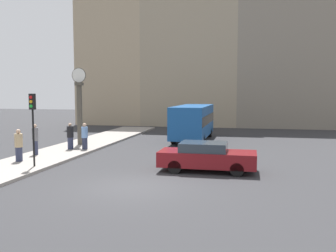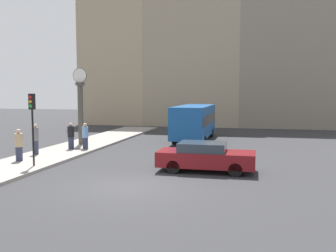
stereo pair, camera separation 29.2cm
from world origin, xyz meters
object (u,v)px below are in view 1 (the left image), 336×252
Objects in this scene: pedestrian_blue_stripe at (85,136)px; street_clock at (80,107)px; traffic_light_near at (33,114)px; pedestrian_tan_coat at (19,145)px; sedan_car at (207,157)px; pedestrian_black_jacket at (70,136)px; bus_distant at (193,120)px; pedestrian_grey_jacket at (35,139)px.

street_clock is at bearing 122.55° from pedestrian_blue_stripe.
pedestrian_tan_coat is (-1.50, 1.01, -1.70)m from traffic_light_near.
pedestrian_blue_stripe is (1.26, -1.98, -1.72)m from street_clock.
pedestrian_black_jacket reaches higher than sedan_car.
bus_distant is 2.22× the size of traffic_light_near.
traffic_light_near is at bearing -33.79° from pedestrian_tan_coat.
traffic_light_near is (-8.20, -1.29, 1.96)m from sedan_car.
sedan_car is 9.71m from pedestrian_tan_coat.
sedan_car is 2.73× the size of pedestrian_blue_stripe.
bus_distant reaches higher than pedestrian_blue_stripe.
street_clock is at bearing 99.12° from traffic_light_near.
bus_distant is (-2.36, 11.23, 0.83)m from sedan_car.
sedan_car is at bearing 1.70° from pedestrian_tan_coat.
pedestrian_blue_stripe is (-5.79, -6.99, -0.57)m from bus_distant.
street_clock reaches higher than pedestrian_tan_coat.
street_clock is at bearing -144.59° from bus_distant.
street_clock is at bearing 82.42° from pedestrian_grey_jacket.
sedan_car is 2.55× the size of pedestrian_grey_jacket.
pedestrian_grey_jacket reaches higher than sedan_car.
pedestrian_blue_stripe is at bearing 10.59° from pedestrian_black_jacket.
bus_distant is 13.87m from traffic_light_near.
bus_distant is 4.40× the size of pedestrian_grey_jacket.
pedestrian_black_jacket is 1.00× the size of pedestrian_blue_stripe.
pedestrian_tan_coat is at bearing -98.66° from pedestrian_black_jacket.
traffic_light_near reaches higher than pedestrian_tan_coat.
traffic_light_near is at bearing -115.00° from bus_distant.
pedestrian_black_jacket is at bearing -133.04° from bus_distant.
street_clock is at bearing 146.51° from sedan_car.
sedan_car is 9.92m from pedestrian_black_jacket.
traffic_light_near is at bearing -81.13° from pedestrian_black_jacket.
traffic_light_near is (-5.84, -12.53, 1.13)m from bus_distant.
bus_distant reaches higher than pedestrian_tan_coat.
sedan_car is at bearing -9.72° from pedestrian_grey_jacket.
pedestrian_tan_coat reaches higher than sedan_car.
traffic_light_near is 2.09× the size of pedestrian_tan_coat.
sedan_car is at bearing -24.29° from pedestrian_black_jacket.
pedestrian_grey_jacket is 3.14m from pedestrian_blue_stripe.
traffic_light_near is at bearing -59.01° from pedestrian_grey_jacket.
street_clock reaches higher than pedestrian_black_jacket.
pedestrian_black_jacket is 4.42m from pedestrian_tan_coat.
street_clock is at bearing 99.75° from pedestrian_black_jacket.
sedan_car is 2.72× the size of pedestrian_black_jacket.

